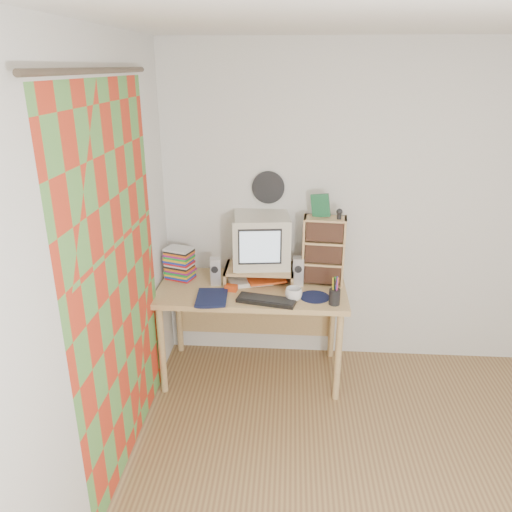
# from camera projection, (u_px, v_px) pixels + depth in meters

# --- Properties ---
(ceiling) EXTENTS (3.50, 3.50, 0.00)m
(ceiling) POSITION_uv_depth(u_px,v_px,m) (511.00, 6.00, 1.75)
(ceiling) COLOR white
(ceiling) RESTS_ON back_wall
(back_wall) EXTENTS (3.50, 0.00, 3.50)m
(back_wall) POSITION_uv_depth(u_px,v_px,m) (389.00, 212.00, 3.83)
(back_wall) COLOR silver
(back_wall) RESTS_ON floor
(left_wall) EXTENTS (0.00, 3.50, 3.50)m
(left_wall) POSITION_uv_depth(u_px,v_px,m) (74.00, 308.00, 2.32)
(left_wall) COLOR silver
(left_wall) RESTS_ON floor
(curtain) EXTENTS (0.00, 2.20, 2.20)m
(curtain) POSITION_uv_depth(u_px,v_px,m) (119.00, 285.00, 2.80)
(curtain) COLOR red
(curtain) RESTS_ON left_wall
(wall_disc) EXTENTS (0.25, 0.02, 0.25)m
(wall_disc) POSITION_uv_depth(u_px,v_px,m) (268.00, 187.00, 3.81)
(wall_disc) COLOR black
(wall_disc) RESTS_ON back_wall
(desk) EXTENTS (1.40, 0.70, 0.75)m
(desk) POSITION_uv_depth(u_px,v_px,m) (253.00, 300.00, 3.84)
(desk) COLOR tan
(desk) RESTS_ON floor
(monitor_riser) EXTENTS (0.52, 0.30, 0.12)m
(monitor_riser) POSITION_uv_depth(u_px,v_px,m) (259.00, 271.00, 3.79)
(monitor_riser) COLOR tan
(monitor_riser) RESTS_ON desk
(crt_monitor) EXTENTS (0.45, 0.45, 0.39)m
(crt_monitor) POSITION_uv_depth(u_px,v_px,m) (261.00, 241.00, 3.76)
(crt_monitor) COLOR beige
(crt_monitor) RESTS_ON monitor_riser
(speaker_left) EXTENTS (0.09, 0.09, 0.21)m
(speaker_left) POSITION_uv_depth(u_px,v_px,m) (216.00, 271.00, 3.75)
(speaker_left) COLOR #B8B6BC
(speaker_left) RESTS_ON desk
(speaker_right) EXTENTS (0.08, 0.08, 0.22)m
(speaker_right) POSITION_uv_depth(u_px,v_px,m) (298.00, 271.00, 3.74)
(speaker_right) COLOR #B8B6BC
(speaker_right) RESTS_ON desk
(keyboard) EXTENTS (0.43, 0.22, 0.03)m
(keyboard) POSITION_uv_depth(u_px,v_px,m) (266.00, 300.00, 3.49)
(keyboard) COLOR black
(keyboard) RESTS_ON desk
(dvd_stack) EXTENTS (0.23, 0.20, 0.28)m
(dvd_stack) POSITION_uv_depth(u_px,v_px,m) (180.00, 261.00, 3.84)
(dvd_stack) COLOR brown
(dvd_stack) RESTS_ON desk
(cd_rack) EXTENTS (0.32, 0.19, 0.52)m
(cd_rack) POSITION_uv_depth(u_px,v_px,m) (324.00, 251.00, 3.72)
(cd_rack) COLOR tan
(cd_rack) RESTS_ON desk
(mug) EXTENTS (0.15, 0.15, 0.09)m
(mug) POSITION_uv_depth(u_px,v_px,m) (294.00, 294.00, 3.51)
(mug) COLOR white
(mug) RESTS_ON desk
(diary) EXTENTS (0.28, 0.22, 0.05)m
(diary) POSITION_uv_depth(u_px,v_px,m) (196.00, 296.00, 3.53)
(diary) COLOR #10173A
(diary) RESTS_ON desk
(mousepad) EXTENTS (0.24, 0.24, 0.00)m
(mousepad) POSITION_uv_depth(u_px,v_px,m) (315.00, 297.00, 3.57)
(mousepad) COLOR black
(mousepad) RESTS_ON desk
(pen_cup) EXTENTS (0.08, 0.08, 0.16)m
(pen_cup) POSITION_uv_depth(u_px,v_px,m) (335.00, 294.00, 3.44)
(pen_cup) COLOR black
(pen_cup) RESTS_ON desk
(papers) EXTENTS (0.38, 0.33, 0.04)m
(papers) POSITION_uv_depth(u_px,v_px,m) (255.00, 279.00, 3.83)
(papers) COLOR silver
(papers) RESTS_ON desk
(red_box) EXTENTS (0.10, 0.07, 0.04)m
(red_box) POSITION_uv_depth(u_px,v_px,m) (231.00, 288.00, 3.67)
(red_box) COLOR #C94115
(red_box) RESTS_ON desk
(game_box) EXTENTS (0.13, 0.06, 0.17)m
(game_box) POSITION_uv_depth(u_px,v_px,m) (321.00, 206.00, 3.62)
(game_box) COLOR #195A34
(game_box) RESTS_ON cd_rack
(webcam) EXTENTS (0.05, 0.05, 0.08)m
(webcam) POSITION_uv_depth(u_px,v_px,m) (339.00, 214.00, 3.58)
(webcam) COLOR black
(webcam) RESTS_ON cd_rack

